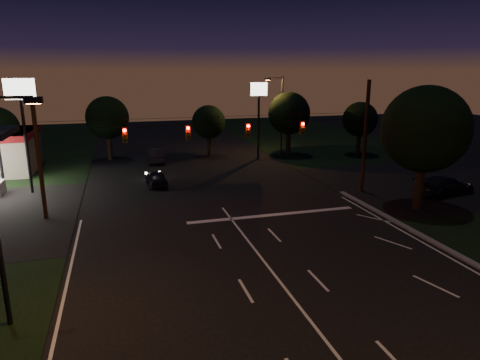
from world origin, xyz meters
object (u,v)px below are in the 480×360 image
object	(u,v)px
car_cross	(445,185)
utility_pole_right	(361,192)
tree_right_near	(424,130)
car_oncoming_b	(156,155)
car_oncoming_a	(156,178)

from	to	relation	value
car_cross	utility_pole_right	bearing A→B (deg)	56.45
tree_right_near	car_cross	size ratio (longest dim) A/B	1.65
tree_right_near	car_oncoming_b	bearing A→B (deg)	128.41
car_oncoming_a	car_cross	xyz separation A→B (m)	(22.00, -9.06, 0.11)
car_oncoming_a	car_oncoming_b	size ratio (longest dim) A/B	0.82
car_oncoming_b	car_cross	world-z (taller)	car_oncoming_b
car_oncoming_a	car_cross	size ratio (longest dim) A/B	0.73
car_oncoming_a	utility_pole_right	bearing A→B (deg)	154.24
utility_pole_right	car_oncoming_a	xyz separation A→B (m)	(-16.06, 6.50, 0.66)
tree_right_near	car_oncoming_a	size ratio (longest dim) A/B	2.26
tree_right_near	car_oncoming_a	xyz separation A→B (m)	(-17.58, 11.34, -5.02)
car_oncoming_a	car_oncoming_b	distance (m)	9.80
utility_pole_right	car_cross	distance (m)	6.52
utility_pole_right	tree_right_near	world-z (taller)	tree_right_near
car_oncoming_a	car_cross	bearing A→B (deg)	153.92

